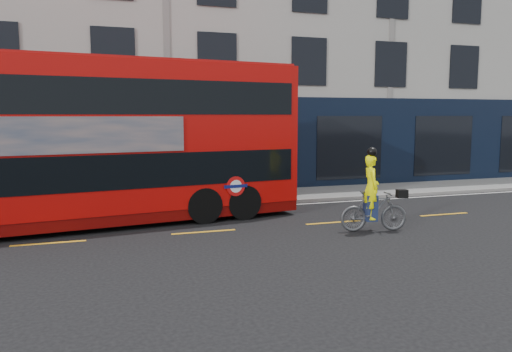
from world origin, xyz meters
name	(u,v)px	position (x,y,z in m)	size (l,w,h in m)	color
ground	(216,245)	(0.00, 0.00, 0.00)	(120.00, 120.00, 0.00)	black
pavement	(176,201)	(0.00, 6.50, 0.06)	(60.00, 3.00, 0.12)	gray
kerb	(182,208)	(0.00, 5.00, 0.07)	(60.00, 0.12, 0.13)	gray
building_terrace	(151,25)	(0.00, 12.94, 7.49)	(50.00, 10.07, 15.00)	#AEABA4
road_edge_line	(184,211)	(0.00, 4.70, 0.00)	(58.00, 0.10, 0.01)	silver
lane_dashes	(204,232)	(0.00, 1.50, 0.00)	(58.00, 0.12, 0.01)	orange
bus	(100,141)	(-2.65, 3.48, 2.48)	(12.21, 4.24, 4.83)	#BB0907
cyclist	(373,204)	(4.51, 0.14, 0.79)	(1.97, 0.89, 2.36)	#4D4F52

